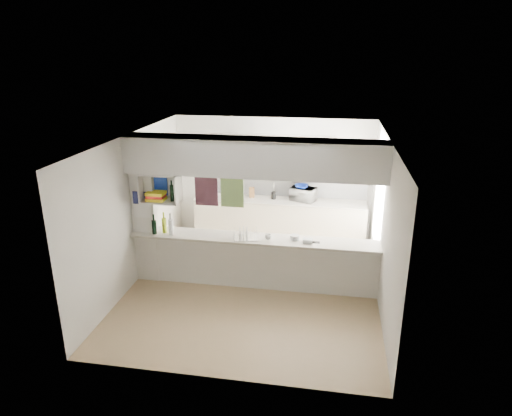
% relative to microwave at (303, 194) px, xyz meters
% --- Properties ---
extents(floor, '(4.80, 4.80, 0.00)m').
position_rel_microwave_xyz_m(floor, '(-0.68, -2.15, -1.06)').
color(floor, tan).
rests_on(floor, ground).
extents(ceiling, '(4.80, 4.80, 0.00)m').
position_rel_microwave_xyz_m(ceiling, '(-0.68, -2.15, 1.54)').
color(ceiling, white).
rests_on(ceiling, wall_back).
extents(wall_back, '(4.20, 0.00, 4.20)m').
position_rel_microwave_xyz_m(wall_back, '(-0.68, 0.25, 0.24)').
color(wall_back, silver).
rests_on(wall_back, floor).
extents(wall_left, '(0.00, 4.80, 4.80)m').
position_rel_microwave_xyz_m(wall_left, '(-2.78, -2.15, 0.24)').
color(wall_left, silver).
rests_on(wall_left, floor).
extents(wall_right, '(0.00, 4.80, 4.80)m').
position_rel_microwave_xyz_m(wall_right, '(1.42, -2.15, 0.24)').
color(wall_right, silver).
rests_on(wall_right, floor).
extents(servery_partition, '(4.20, 0.50, 2.60)m').
position_rel_microwave_xyz_m(servery_partition, '(-0.86, -2.15, 0.60)').
color(servery_partition, silver).
rests_on(servery_partition, floor).
extents(cubby_shelf, '(0.65, 0.35, 0.50)m').
position_rel_microwave_xyz_m(cubby_shelf, '(-2.25, -2.21, 0.65)').
color(cubby_shelf, white).
rests_on(cubby_shelf, bulkhead).
extents(kitchen_run, '(3.60, 0.63, 2.24)m').
position_rel_microwave_xyz_m(kitchen_run, '(-0.52, -0.01, -0.24)').
color(kitchen_run, beige).
rests_on(kitchen_run, floor).
extents(microwave, '(0.59, 0.49, 0.28)m').
position_rel_microwave_xyz_m(microwave, '(0.00, 0.00, 0.00)').
color(microwave, white).
rests_on(microwave, bench_top).
extents(bowl, '(0.28, 0.28, 0.07)m').
position_rel_microwave_xyz_m(bowl, '(-0.04, -0.04, 0.17)').
color(bowl, navy).
rests_on(bowl, microwave).
extents(dish_rack, '(0.46, 0.39, 0.21)m').
position_rel_microwave_xyz_m(dish_rack, '(-0.80, -2.19, -0.06)').
color(dish_rack, silver).
rests_on(dish_rack, breakfast_bar).
extents(cup, '(0.14, 0.14, 0.09)m').
position_rel_microwave_xyz_m(cup, '(-0.42, -2.22, -0.08)').
color(cup, white).
rests_on(cup, dish_rack).
extents(wine_bottles, '(0.38, 0.16, 0.39)m').
position_rel_microwave_xyz_m(wine_bottles, '(-2.23, -2.24, 0.00)').
color(wine_bottles, black).
rests_on(wine_bottles, breakfast_bar).
extents(plastic_tubs, '(0.50, 0.23, 0.08)m').
position_rel_microwave_xyz_m(plastic_tubs, '(0.10, -2.15, -0.10)').
color(plastic_tubs, silver).
rests_on(plastic_tubs, breakfast_bar).
extents(utensil_jar, '(0.11, 0.11, 0.15)m').
position_rel_microwave_xyz_m(utensil_jar, '(-0.63, 0.00, -0.06)').
color(utensil_jar, black).
rests_on(utensil_jar, bench_top).
extents(knife_block, '(0.13, 0.11, 0.22)m').
position_rel_microwave_xyz_m(knife_block, '(-1.10, 0.03, -0.03)').
color(knife_block, brown).
rests_on(knife_block, bench_top).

